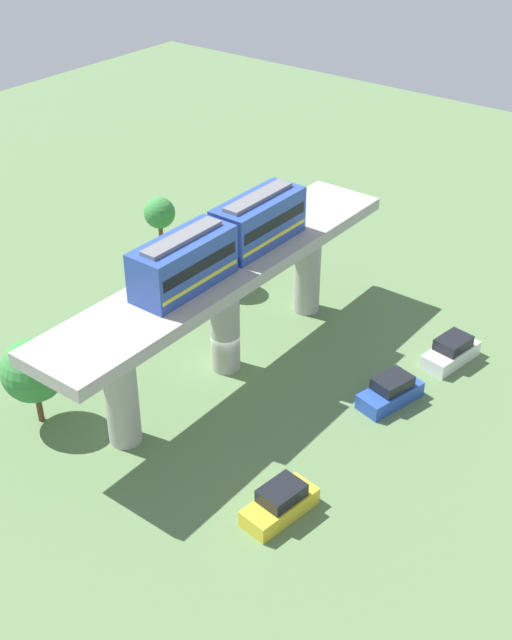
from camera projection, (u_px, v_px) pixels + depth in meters
name	position (u px, v px, depth m)	size (l,w,h in m)	color
ground_plane	(226.00, 367.00, 54.24)	(120.00, 120.00, 0.00)	#5B7A4C
viaduct	(224.00, 290.00, 51.15)	(5.20, 28.00, 7.66)	#A8A59E
train	(223.00, 241.00, 49.30)	(2.64, 13.55, 3.24)	#2D4CA5
parked_car_blue	(391.00, 392.00, 50.75)	(2.75, 4.51, 1.76)	#284CB7
parked_car_white	(451.00, 352.00, 54.39)	(2.44, 4.43, 1.76)	white
parked_car_yellow	(280.00, 503.00, 42.80)	(2.36, 4.41, 1.76)	yellow
tree_near_viaduct	(215.00, 247.00, 61.15)	(3.06, 3.06, 4.97)	brown
tree_mid_lot	(33.00, 371.00, 47.70)	(3.78, 3.78, 5.53)	brown
tree_far_corner	(160.00, 213.00, 65.21)	(2.47, 2.47, 5.04)	brown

